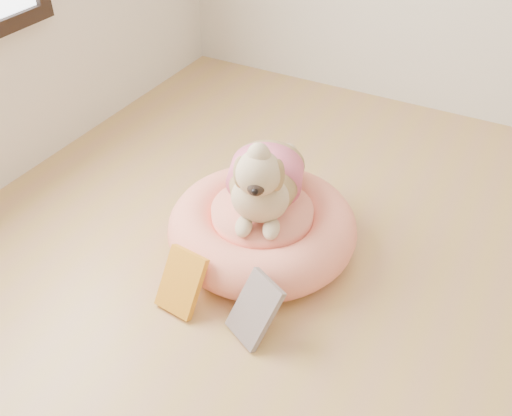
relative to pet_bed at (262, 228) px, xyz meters
The scene contains 4 objects.
pet_bed is the anchor object (origin of this frame).
dog 0.28m from the pet_bed, 102.22° to the left, with size 0.34×0.49×0.36m, color olive, non-canonical shape.
book_yellow 0.41m from the pet_bed, 104.18° to the right, with size 0.15×0.03×0.22m, color yellow.
book_white 0.43m from the pet_bed, 65.36° to the right, with size 0.15×0.02×0.23m, color silver.
Camera 1 is at (-0.02, -0.68, 1.50)m, focal length 40.00 mm.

